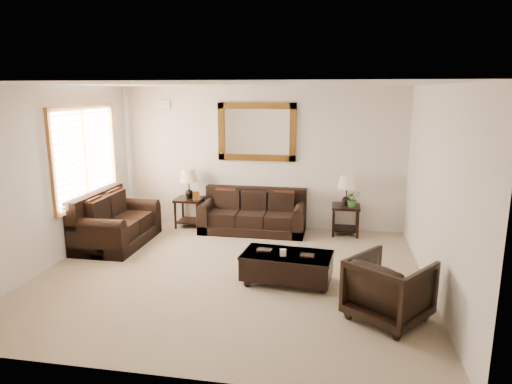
% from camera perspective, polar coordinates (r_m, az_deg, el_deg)
% --- Properties ---
extents(room, '(5.51, 5.01, 2.71)m').
position_cam_1_polar(room, '(6.39, -3.28, 1.09)').
color(room, '#85725C').
rests_on(room, ground).
extents(window, '(0.07, 1.96, 1.66)m').
position_cam_1_polar(window, '(8.20, -20.49, 4.29)').
color(window, white).
rests_on(window, room).
extents(mirror, '(1.50, 0.06, 1.10)m').
position_cam_1_polar(mirror, '(8.72, 0.08, 7.51)').
color(mirror, '#482E0E').
rests_on(mirror, room).
extents(air_vent, '(0.25, 0.02, 0.18)m').
position_cam_1_polar(air_vent, '(9.21, -11.46, 10.65)').
color(air_vent, '#999999').
rests_on(air_vent, room).
extents(sofa, '(1.95, 0.84, 0.80)m').
position_cam_1_polar(sofa, '(8.66, -0.34, -3.03)').
color(sofa, black).
rests_on(sofa, room).
extents(loveseat, '(0.96, 1.62, 0.91)m').
position_cam_1_polar(loveseat, '(8.31, -17.32, -3.97)').
color(loveseat, black).
rests_on(loveseat, room).
extents(end_table_left, '(0.52, 0.52, 1.14)m').
position_cam_1_polar(end_table_left, '(8.95, -8.36, 0.34)').
color(end_table_left, black).
rests_on(end_table_left, room).
extents(end_table_right, '(0.51, 0.51, 1.12)m').
position_cam_1_polar(end_table_right, '(8.51, 11.24, -0.50)').
color(end_table_right, black).
rests_on(end_table_right, room).
extents(coffee_table, '(1.29, 0.78, 0.52)m').
position_cam_1_polar(coffee_table, '(6.42, 3.89, -9.02)').
color(coffee_table, black).
rests_on(coffee_table, room).
extents(armchair, '(1.10, 1.09, 0.83)m').
position_cam_1_polar(armchair, '(5.58, 16.32, -11.24)').
color(armchair, black).
rests_on(armchair, floor).
extents(potted_plant, '(0.30, 0.33, 0.23)m').
position_cam_1_polar(potted_plant, '(8.43, 11.99, -1.05)').
color(potted_plant, '#2C591E').
rests_on(potted_plant, end_table_right).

